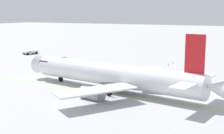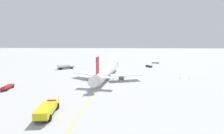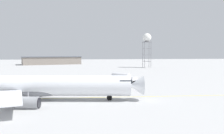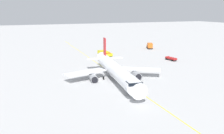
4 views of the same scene
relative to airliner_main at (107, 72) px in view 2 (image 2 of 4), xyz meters
The scene contains 10 objects.
ground_plane 6.05m from the airliner_main, 16.74° to the right, with size 600.00×600.00×0.00m, color #B2B2B2.
airliner_main is the anchor object (origin of this frame).
pushback_tug_truck 60.30m from the airliner_main, 56.59° to the left, with size 5.66×3.71×1.30m.
fuel_tanker_truck 35.38m from the airliner_main, 140.89° to the left, with size 9.30×7.85×2.87m.
ops_pickup_truck 38.73m from the airliner_main, 150.69° to the right, with size 2.53×5.77×1.41m.
baggage_truck_truck 40.13m from the airliner_main, 52.00° to the left, with size 4.06×4.55×1.22m.
fire_tender_truck 39.02m from the airliner_main, 106.00° to the right, with size 4.16×9.44×2.50m.
taxiway_centreline 3.99m from the airliner_main, 131.80° to the right, with size 9.11×196.54×0.01m.
safety_cone_near 32.91m from the airliner_main, ahead, with size 0.36×0.36×0.55m.
safety_cone_mid 36.94m from the airliner_main, ahead, with size 0.36×0.36×0.55m.
Camera 2 is at (0.58, -69.00, 16.83)m, focal length 25.30 mm.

